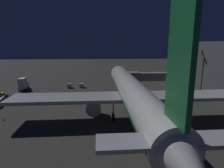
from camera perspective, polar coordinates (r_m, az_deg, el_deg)
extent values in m
plane|color=#383533|center=(50.51, 4.18, -5.95)|extent=(320.00, 320.00, 0.00)
cylinder|color=silver|center=(41.60, 5.87, -1.95)|extent=(5.44, 49.56, 5.44)
sphere|color=silver|center=(65.68, 2.09, 3.24)|extent=(5.33, 5.33, 5.33)
cube|color=#196033|center=(41.70, 5.85, -2.49)|extent=(5.49, 47.58, 0.50)
cube|color=black|center=(63.94, 2.26, 3.86)|extent=(2.99, 1.40, 0.90)
cube|color=#B7BABF|center=(40.09, 6.30, -3.90)|extent=(51.31, 7.02, 0.70)
cube|color=#B7BABF|center=(20.30, 17.92, -16.29)|extent=(15.18, 3.20, 0.44)
cube|color=#196033|center=(17.59, 20.17, 6.21)|extent=(0.50, 4.80, 11.39)
cylinder|color=#B7BABF|center=(43.87, 16.83, -5.77)|extent=(3.14, 5.75, 3.14)
cylinder|color=black|center=(46.44, 15.57, -4.71)|extent=(2.67, 0.15, 2.67)
cylinder|color=#B7BABF|center=(41.02, -5.65, -6.54)|extent=(3.14, 5.75, 3.14)
cylinder|color=black|center=(43.75, -5.57, -5.34)|extent=(2.67, 0.15, 2.67)
cylinder|color=#B7BABF|center=(62.84, 2.42, -0.16)|extent=(0.28, 0.28, 2.23)
cylinder|color=black|center=(63.23, 2.41, -1.69)|extent=(0.45, 1.20, 1.20)
cylinder|color=#B7BABF|center=(40.82, 12.33, -7.18)|extent=(0.28, 0.28, 2.23)
cylinder|color=black|center=(41.99, 11.97, -9.11)|extent=(0.45, 1.20, 1.20)
cylinder|color=black|center=(40.83, 12.48, -9.75)|extent=(0.45, 1.20, 1.20)
cylinder|color=#B7BABF|center=(39.30, 0.40, -7.65)|extent=(0.28, 0.28, 2.23)
cylinder|color=black|center=(40.51, 0.32, -9.63)|extent=(0.45, 1.20, 1.20)
cylinder|color=black|center=(39.31, 0.48, -10.32)|extent=(0.45, 1.20, 1.20)
cube|color=#9E9E99|center=(61.55, 14.50, 2.27)|extent=(16.82, 2.60, 2.50)
cube|color=#9E9E99|center=(59.39, 6.79, 2.23)|extent=(3.20, 3.40, 3.00)
cube|color=black|center=(59.13, 5.45, 2.22)|extent=(0.70, 3.20, 2.70)
cylinder|color=#B7BABF|center=(60.25, 7.64, -0.95)|extent=(0.56, 0.56, 4.30)
cylinder|color=black|center=(60.81, 8.15, -2.64)|extent=(0.25, 0.60, 0.60)
cylinder|color=black|center=(60.56, 7.04, -2.67)|extent=(0.25, 0.60, 0.60)
cylinder|color=#59595E|center=(71.24, 23.18, 4.39)|extent=(0.40, 0.40, 14.63)
cube|color=#F9EFC6|center=(71.19, 24.33, 10.42)|extent=(1.10, 0.50, 0.60)
cube|color=#F9EFC6|center=(70.36, 23.03, 10.52)|extent=(1.10, 0.50, 0.60)
cube|color=slate|center=(60.29, -30.47, -3.95)|extent=(1.60, 4.48, 0.70)
cube|color=black|center=(60.00, -30.59, -2.80)|extent=(0.90, 7.62, 2.84)
cylinder|color=black|center=(61.37, -29.08, -3.88)|extent=(0.24, 0.70, 0.70)
cylinder|color=black|center=(62.11, -30.52, -3.86)|extent=(0.24, 0.70, 0.70)
cylinder|color=black|center=(58.65, -30.34, -4.70)|extent=(0.24, 0.70, 0.70)
cylinder|color=black|center=(65.92, -30.28, -3.00)|extent=(0.24, 0.70, 0.70)
cylinder|color=black|center=(64.29, -31.00, -3.42)|extent=(0.24, 0.70, 0.70)
cube|color=silver|center=(72.68, -25.48, -0.81)|extent=(2.00, 5.19, 1.10)
cube|color=silver|center=(71.72, -25.80, 0.56)|extent=(1.90, 3.63, 2.72)
cube|color=silver|center=(74.11, -25.06, 0.32)|extent=(1.80, 1.60, 1.10)
cylinder|color=black|center=(74.07, -24.18, -0.91)|extent=(0.24, 0.70, 0.70)
cylinder|color=black|center=(74.83, -25.71, -0.93)|extent=(0.24, 0.70, 0.70)
cylinder|color=black|center=(70.76, -25.16, -1.56)|extent=(0.24, 0.70, 0.70)
cylinder|color=black|center=(71.54, -26.74, -1.57)|extent=(0.24, 0.70, 0.70)
cube|color=#B7BABF|center=(70.14, -12.97, -0.48)|extent=(1.57, 1.73, 1.54)
cube|color=#B7BABF|center=(69.86, -9.30, -0.42)|extent=(1.52, 1.83, 1.45)
cone|color=orange|center=(68.89, 3.69, -0.84)|extent=(0.36, 0.36, 0.55)
cone|color=orange|center=(68.42, 0.04, -0.90)|extent=(0.36, 0.36, 0.55)
cone|color=orange|center=(45.44, -30.41, -9.35)|extent=(0.36, 0.36, 0.55)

